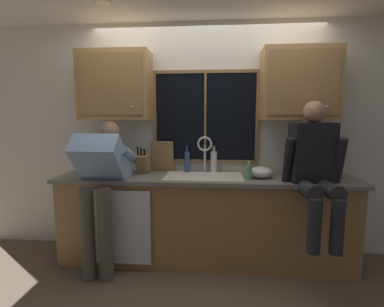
% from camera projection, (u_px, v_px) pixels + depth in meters
% --- Properties ---
extents(back_wall, '(5.39, 0.12, 2.55)m').
position_uv_depth(back_wall, '(206.00, 139.00, 3.33)').
color(back_wall, silver).
rests_on(back_wall, floor).
extents(ceiling_downlight_left, '(0.14, 0.14, 0.01)m').
position_uv_depth(ceiling_downlight_left, '(103.00, 2.00, 2.59)').
color(ceiling_downlight_left, '#FFEAB2').
extents(window_glass, '(1.10, 0.02, 0.95)m').
position_uv_depth(window_glass, '(205.00, 117.00, 3.23)').
color(window_glass, black).
extents(window_frame_top, '(1.17, 0.02, 0.04)m').
position_uv_depth(window_frame_top, '(206.00, 71.00, 3.15)').
color(window_frame_top, olive).
extents(window_frame_bottom, '(1.17, 0.02, 0.04)m').
position_uv_depth(window_frame_bottom, '(205.00, 161.00, 3.28)').
color(window_frame_bottom, olive).
extents(window_frame_left, '(0.03, 0.02, 0.95)m').
position_uv_depth(window_frame_left, '(155.00, 117.00, 3.27)').
color(window_frame_left, olive).
extents(window_frame_right, '(0.03, 0.02, 0.95)m').
position_uv_depth(window_frame_right, '(257.00, 117.00, 3.17)').
color(window_frame_right, olive).
extents(window_mullion_center, '(0.02, 0.02, 0.95)m').
position_uv_depth(window_mullion_center, '(205.00, 117.00, 3.22)').
color(window_mullion_center, olive).
extents(lower_cabinet_run, '(2.99, 0.58, 0.88)m').
position_uv_depth(lower_cabinet_run, '(204.00, 220.00, 3.09)').
color(lower_cabinet_run, '#A07744').
rests_on(lower_cabinet_run, floor).
extents(countertop, '(3.05, 0.62, 0.04)m').
position_uv_depth(countertop, '(204.00, 178.00, 3.01)').
color(countertop, slate).
rests_on(countertop, lower_cabinet_run).
extents(dishwasher_front, '(0.60, 0.02, 0.74)m').
position_uv_depth(dishwasher_front, '(121.00, 227.00, 2.85)').
color(dishwasher_front, white).
extents(upper_cabinet_left, '(0.75, 0.36, 0.72)m').
position_uv_depth(upper_cabinet_left, '(115.00, 86.00, 3.11)').
color(upper_cabinet_left, '#B2844C').
extents(upper_cabinet_right, '(0.75, 0.36, 0.72)m').
position_uv_depth(upper_cabinet_right, '(299.00, 84.00, 2.94)').
color(upper_cabinet_right, '#B2844C').
extents(sink, '(0.80, 0.46, 0.21)m').
position_uv_depth(sink, '(204.00, 185.00, 3.03)').
color(sink, white).
rests_on(sink, lower_cabinet_run).
extents(faucet, '(0.18, 0.09, 0.40)m').
position_uv_depth(faucet, '(205.00, 150.00, 3.16)').
color(faucet, silver).
rests_on(faucet, countertop).
extents(person_standing, '(0.53, 0.72, 1.49)m').
position_uv_depth(person_standing, '(102.00, 179.00, 2.83)').
color(person_standing, '#595147').
rests_on(person_standing, floor).
extents(person_sitting_on_counter, '(0.54, 0.63, 1.26)m').
position_uv_depth(person_sitting_on_counter, '(315.00, 165.00, 2.64)').
color(person_sitting_on_counter, '#262628').
rests_on(person_sitting_on_counter, countertop).
extents(knife_block, '(0.12, 0.18, 0.32)m').
position_uv_depth(knife_block, '(143.00, 164.00, 3.14)').
color(knife_block, olive).
rests_on(knife_block, countertop).
extents(cutting_board, '(0.25, 0.09, 0.34)m').
position_uv_depth(cutting_board, '(163.00, 156.00, 3.25)').
color(cutting_board, '#997047').
rests_on(cutting_board, countertop).
extents(mixing_bowl, '(0.24, 0.24, 0.12)m').
position_uv_depth(mixing_bowl, '(261.00, 172.00, 2.94)').
color(mixing_bowl, silver).
rests_on(mixing_bowl, countertop).
extents(soap_dispenser, '(0.06, 0.07, 0.19)m').
position_uv_depth(soap_dispenser, '(248.00, 172.00, 2.87)').
color(soap_dispenser, '#59A566').
rests_on(soap_dispenser, countertop).
extents(bottle_green_glass, '(0.06, 0.06, 0.30)m').
position_uv_depth(bottle_green_glass, '(187.00, 161.00, 3.21)').
color(bottle_green_glass, '#334C8C').
rests_on(bottle_green_glass, countertop).
extents(bottle_tall_clear, '(0.07, 0.07, 0.30)m').
position_uv_depth(bottle_tall_clear, '(214.00, 161.00, 3.19)').
color(bottle_tall_clear, silver).
rests_on(bottle_tall_clear, countertop).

